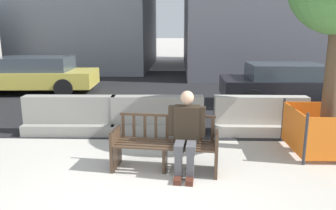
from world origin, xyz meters
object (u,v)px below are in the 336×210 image
(car_taxi_near, at_px, (32,74))
(seated_person, at_px, (186,131))
(jersey_barrier_right, at_px, (260,119))
(jersey_barrier_left, at_px, (71,118))
(construction_fence, at_px, (326,129))
(jersey_barrier_centre, at_px, (158,118))
(car_sedan_mid, at_px, (289,84))
(street_bench, at_px, (165,147))

(car_taxi_near, bearing_deg, seated_person, -50.92)
(jersey_barrier_right, bearing_deg, jersey_barrier_left, -178.67)
(seated_person, height_order, construction_fence, seated_person)
(seated_person, xyz_separation_m, jersey_barrier_right, (1.66, 2.09, -0.35))
(seated_person, relative_size, jersey_barrier_left, 0.65)
(seated_person, height_order, jersey_barrier_right, seated_person)
(jersey_barrier_centre, distance_m, jersey_barrier_right, 2.25)
(construction_fence, bearing_deg, car_sedan_mid, 81.58)
(jersey_barrier_centre, height_order, car_taxi_near, car_taxi_near)
(street_bench, bearing_deg, jersey_barrier_left, 138.73)
(jersey_barrier_left, relative_size, car_sedan_mid, 0.49)
(construction_fence, relative_size, car_taxi_near, 0.27)
(construction_fence, bearing_deg, jersey_barrier_left, 168.73)
(street_bench, height_order, construction_fence, construction_fence)
(seated_person, height_order, car_sedan_mid, seated_person)
(jersey_barrier_right, bearing_deg, jersey_barrier_centre, -178.93)
(street_bench, bearing_deg, jersey_barrier_right, 45.01)
(jersey_barrier_left, relative_size, car_taxi_near, 0.42)
(street_bench, xyz_separation_m, jersey_barrier_centre, (-0.25, 1.96, -0.06))
(car_taxi_near, bearing_deg, car_sedan_mid, -11.36)
(jersey_barrier_left, height_order, car_sedan_mid, car_sedan_mid)
(street_bench, height_order, jersey_barrier_centre, street_bench)
(street_bench, bearing_deg, seated_person, -15.50)
(street_bench, height_order, jersey_barrier_right, street_bench)
(street_bench, relative_size, jersey_barrier_left, 0.86)
(car_sedan_mid, bearing_deg, jersey_barrier_right, -117.98)
(street_bench, distance_m, jersey_barrier_left, 2.89)
(jersey_barrier_left, distance_m, construction_fence, 5.22)
(construction_fence, xyz_separation_m, car_taxi_near, (-8.07, 5.75, 0.22))
(jersey_barrier_right, xyz_separation_m, car_sedan_mid, (1.54, 2.90, 0.31))
(car_taxi_near, height_order, car_sedan_mid, car_taxi_near)
(construction_fence, height_order, car_sedan_mid, car_sedan_mid)
(jersey_barrier_left, bearing_deg, jersey_barrier_right, 1.33)
(construction_fence, bearing_deg, jersey_barrier_right, 130.28)
(jersey_barrier_right, xyz_separation_m, car_taxi_near, (-7.13, 4.64, 0.34))
(jersey_barrier_left, bearing_deg, car_sedan_mid, 27.68)
(street_bench, distance_m, jersey_barrier_centre, 1.97)
(street_bench, bearing_deg, construction_fence, 16.72)
(construction_fence, relative_size, car_sedan_mid, 0.31)
(car_sedan_mid, bearing_deg, jersey_barrier_centre, -142.19)
(street_bench, xyz_separation_m, jersey_barrier_left, (-2.17, 1.90, -0.06))
(street_bench, height_order, jersey_barrier_left, street_bench)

